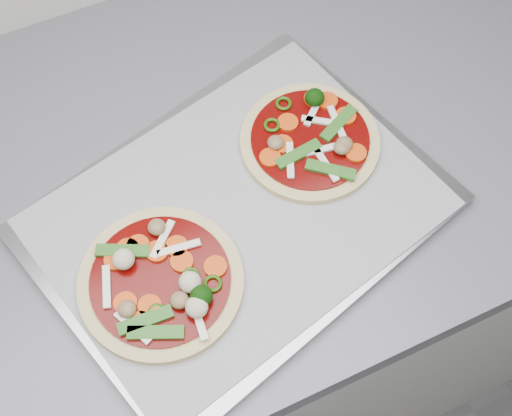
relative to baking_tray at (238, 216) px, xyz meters
name	(u,v)px	position (x,y,z in m)	size (l,w,h in m)	color
base_cabinet	(251,289)	(0.05, 0.08, -0.48)	(3.60, 0.60, 0.86)	silver
countertop	(249,155)	(0.05, 0.08, -0.03)	(3.60, 0.60, 0.04)	slate
baking_tray	(238,216)	(0.00, 0.00, 0.00)	(0.44, 0.32, 0.01)	#939398
parchment	(238,212)	(0.00, 0.00, 0.01)	(0.42, 0.31, 0.00)	#96969B
pizza_left	(161,282)	(-0.11, -0.05, 0.02)	(0.25, 0.25, 0.03)	#E2C885
pizza_right	(311,139)	(0.12, 0.05, 0.02)	(0.21, 0.21, 0.03)	#E2C885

